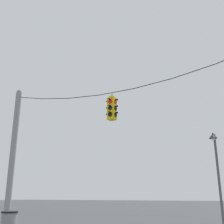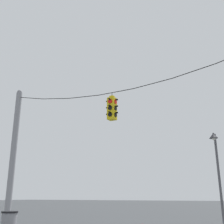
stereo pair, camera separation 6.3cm
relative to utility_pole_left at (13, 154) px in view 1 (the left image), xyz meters
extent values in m
cylinder|color=gray|center=(0.00, 0.00, -0.08)|extent=(0.31, 0.31, 7.04)
sphere|color=gray|center=(0.00, 0.00, 3.51)|extent=(0.25, 0.25, 0.25)
cylinder|color=black|center=(0.87, 0.00, 3.00)|extent=(1.75, 0.03, 0.42)
cylinder|color=black|center=(2.62, 0.00, 2.67)|extent=(1.75, 0.03, 0.29)
cylinder|color=black|center=(4.37, 0.00, 2.48)|extent=(1.75, 0.03, 0.16)
cylinder|color=black|center=(6.11, 0.00, 2.41)|extent=(1.75, 0.03, 0.03)
cylinder|color=black|center=(7.86, 0.00, 2.48)|extent=(1.75, 0.03, 0.16)
cylinder|color=black|center=(9.61, 0.00, 2.67)|extent=(1.75, 0.03, 0.29)
cube|color=yellow|center=(5.91, 0.00, 1.64)|extent=(0.34, 0.34, 1.02)
cube|color=yellow|center=(5.91, 0.00, 2.20)|extent=(0.19, 0.19, 0.10)
cylinder|color=black|center=(5.91, 0.00, 2.32)|extent=(0.02, 0.02, 0.15)
cylinder|color=red|center=(5.91, -0.18, 1.94)|extent=(0.20, 0.03, 0.20)
cylinder|color=black|center=(5.91, -0.23, 2.03)|extent=(0.07, 0.12, 0.07)
cylinder|color=black|center=(5.91, -0.18, 1.64)|extent=(0.20, 0.03, 0.20)
cylinder|color=black|center=(5.91, -0.23, 1.73)|extent=(0.07, 0.12, 0.07)
cylinder|color=black|center=(5.91, -0.18, 1.33)|extent=(0.20, 0.03, 0.20)
cylinder|color=black|center=(5.91, -0.23, 1.42)|extent=(0.07, 0.12, 0.07)
cylinder|color=red|center=(5.91, 0.18, 1.94)|extent=(0.20, 0.03, 0.20)
cylinder|color=black|center=(5.91, 0.23, 2.03)|extent=(0.07, 0.12, 0.07)
cylinder|color=black|center=(5.91, 0.18, 1.64)|extent=(0.20, 0.03, 0.20)
cylinder|color=black|center=(5.91, 0.23, 1.73)|extent=(0.07, 0.12, 0.07)
cylinder|color=black|center=(5.91, 0.18, 1.33)|extent=(0.20, 0.03, 0.20)
cylinder|color=black|center=(5.91, 0.23, 1.42)|extent=(0.07, 0.12, 0.07)
cylinder|color=red|center=(5.73, 0.00, 1.94)|extent=(0.03, 0.20, 0.20)
cylinder|color=black|center=(5.68, 0.00, 2.03)|extent=(0.12, 0.07, 0.07)
cylinder|color=black|center=(5.73, 0.00, 1.64)|extent=(0.03, 0.20, 0.20)
cylinder|color=black|center=(5.68, 0.00, 1.73)|extent=(0.12, 0.07, 0.07)
cylinder|color=black|center=(5.73, 0.00, 1.33)|extent=(0.03, 0.20, 0.20)
cylinder|color=black|center=(5.68, 0.00, 1.42)|extent=(0.12, 0.07, 0.07)
cylinder|color=red|center=(6.10, 0.00, 1.94)|extent=(0.03, 0.20, 0.20)
cylinder|color=black|center=(6.14, 0.00, 2.03)|extent=(0.12, 0.07, 0.07)
cylinder|color=black|center=(6.10, 0.00, 1.64)|extent=(0.03, 0.20, 0.20)
cylinder|color=black|center=(6.14, 0.00, 1.73)|extent=(0.12, 0.07, 0.07)
cylinder|color=black|center=(6.10, 0.00, 1.33)|extent=(0.03, 0.20, 0.20)
cylinder|color=black|center=(6.14, 0.00, 1.42)|extent=(0.12, 0.07, 0.07)
cylinder|color=#515156|center=(9.54, 4.63, -1.30)|extent=(0.12, 0.12, 4.60)
cylinder|color=#515156|center=(9.54, 4.39, 0.94)|extent=(0.07, 0.47, 0.07)
cone|color=#232328|center=(9.54, 4.16, 0.82)|extent=(0.43, 0.43, 0.26)
sphere|color=silver|center=(9.54, 4.16, 0.69)|extent=(0.19, 0.19, 0.19)
cylinder|color=black|center=(3.15, -2.78, -2.69)|extent=(0.59, 0.59, 0.06)
camera|label=1|loc=(11.51, -10.64, -2.15)|focal=45.00mm
camera|label=2|loc=(11.57, -10.61, -2.15)|focal=45.00mm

